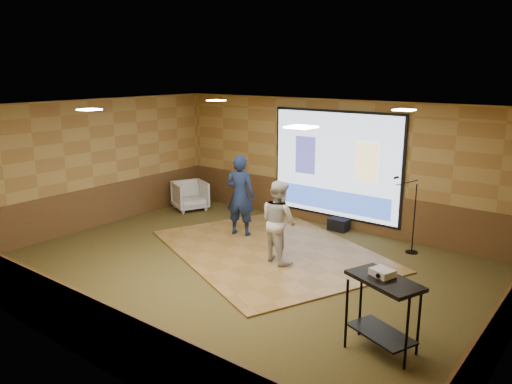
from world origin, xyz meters
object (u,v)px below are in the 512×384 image
Objects in this scene: player_left at (240,195)px; mic_stand at (411,229)px; projector_screen at (335,166)px; player_right at (279,221)px; dance_floor at (270,250)px; projector at (382,272)px; duffel_bag at (338,225)px; av_table at (383,300)px; banquet_chair at (190,196)px.

mic_stand is at bearing -176.91° from player_left.
projector_screen reaches higher than player_right.
projector_screen is 1.83× the size of player_left.
player_left is (-1.12, 0.39, 0.92)m from dance_floor.
mic_stand is (2.09, -0.55, -0.98)m from projector_screen.
mic_stand is at bearing -112.86° from player_right.
dance_floor is 4.05m from projector.
av_table is at bearing -55.14° from duffel_bag.
banquet_chair reaches higher than duffel_bag.
mic_stand is 5.86m from banquet_chair.
player_left is (-1.32, -1.87, -0.54)m from projector_screen.
projector_screen is 1.37m from duffel_bag.
mic_stand is at bearing -11.27° from duffel_bag.
player_right is (0.48, -0.40, 0.81)m from dance_floor.
projector_screen is 0.71× the size of dance_floor.
mic_stand reaches higher than projector.
av_table is 1.23× the size of banquet_chair.
projector_screen is 2.37m from mic_stand.
player_right is at bearing -39.28° from dance_floor.
player_right is 4.37m from banquet_chair.
projector is at bearing -55.31° from duffel_bag.
mic_stand is at bearing -14.84° from projector_screen.
banquet_chair is at bearing 160.83° from dance_floor.
projector_screen is 2.13× the size of mic_stand.
av_table is 4.00m from mic_stand.
player_right reaches higher than mic_stand.
player_left is at bearing 178.70° from mic_stand.
duffel_bag is at bearing -71.40° from player_right.
projector_screen reaches higher than projector.
player_right is at bearing 168.19° from projector.
projector_screen is at bearing -66.10° from player_right.
projector is at bearing 133.05° from player_left.
player_right is at bearing 135.90° from player_left.
projector_screen is 5.34m from projector.
projector is 3.95m from mic_stand.
projector_screen reaches higher than banquet_chair.
player_right is at bearing -89.30° from duffel_bag.
mic_stand is 1.85× the size of banquet_chair.
banquet_chair is (-4.03, 1.63, -0.45)m from player_right.
banquet_chair is (-6.93, 3.37, -0.36)m from av_table.
player_left reaches higher than projector.
projector is 0.63× the size of duffel_bag.
projector_screen reaches higher than player_left.
projector_screen is at bearing 143.09° from duffel_bag.
dance_floor is 2.98× the size of mic_stand.
duffel_bag is (0.45, 2.07, 0.12)m from dance_floor.
player_left is 6.46× the size of projector.
banquet_chair is (-2.43, 0.84, -0.56)m from player_left.
projector_screen is 2.70m from dance_floor.
projector_screen is at bearing 144.49° from projector.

